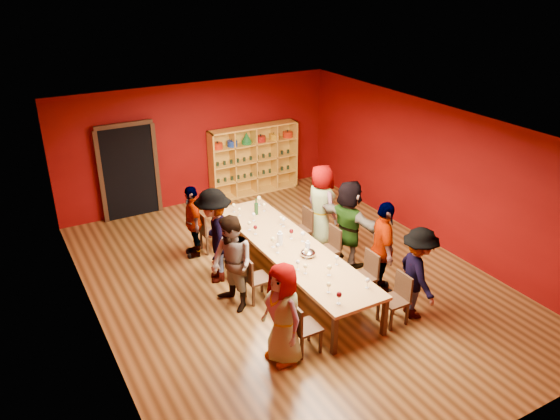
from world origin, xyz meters
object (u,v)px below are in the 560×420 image
object	(u,v)px
chair_person_left_0	(301,325)
spittoon_bowl	(308,253)
person_right_1	(383,249)
chair_person_right_3	(303,226)
chair_person_right_0	(398,296)
chair_person_right_1	(366,273)
tasting_table	(291,249)
chair_person_left_2	(253,277)
person_left_0	(283,314)
person_right_2	(349,223)
person_left_2	(232,264)
person_left_4	(193,221)
chair_person_right_2	(330,246)
wine_bottle	(256,208)
shelving_unit	(253,157)
person_left_3	(214,236)
person_right_3	(321,205)
person_right_0	(418,273)
chair_person_left_4	(208,230)
chair_person_left_3	(230,252)

from	to	relation	value
chair_person_left_0	spittoon_bowl	distance (m)	1.74
person_right_1	chair_person_right_3	xyz separation A→B (m)	(-0.34, 2.16, -0.40)
chair_person_right_0	chair_person_right_1	world-z (taller)	same
tasting_table	chair_person_left_2	world-z (taller)	chair_person_left_2
chair_person_left_0	chair_person_left_2	bearing A→B (deg)	90.00
person_left_0	person_right_2	distance (m)	3.20
person_right_2	person_right_1	bearing A→B (deg)	163.56
chair_person_right_3	spittoon_bowl	world-z (taller)	spittoon_bowl
person_left_2	person_right_1	bearing A→B (deg)	62.04
chair_person_left_0	person_left_4	size ratio (longest dim) A/B	0.58
chair_person_right_2	wine_bottle	xyz separation A→B (m)	(-0.83, 1.55, 0.39)
person_left_0	person_right_1	xyz separation A→B (m)	(2.48, 0.75, 0.07)
wine_bottle	shelving_unit	bearing A→B (deg)	64.38
chair_person_left_2	chair_person_right_0	distance (m)	2.51
person_left_2	person_left_3	xyz separation A→B (m)	(0.11, 1.01, 0.06)
chair_person_right_3	chair_person_right_2	bearing A→B (deg)	-90.00
chair_person_left_0	chair_person_right_1	world-z (taller)	same
chair_person_right_2	spittoon_bowl	distance (m)	1.03
person_left_2	person_right_3	distance (m)	2.95
person_right_1	chair_person_right_3	size ratio (longest dim) A/B	2.02
tasting_table	person_left_0	distance (m)	2.25
person_left_2	person_right_0	bearing A→B (deg)	47.60
chair_person_left_2	chair_person_right_2	xyz separation A→B (m)	(1.82, 0.27, 0.00)
person_left_4	person_right_3	size ratio (longest dim) A/B	0.86
tasting_table	chair_person_left_2	bearing A→B (deg)	-164.95
tasting_table	person_right_1	world-z (taller)	person_right_1
chair_person_right_0	person_right_1	size ratio (longest dim) A/B	0.49
chair_person_left_4	person_right_0	size ratio (longest dim) A/B	0.54
wine_bottle	person_left_4	bearing A→B (deg)	166.85
person_right_3	person_right_1	bearing A→B (deg)	173.19
chair_person_left_0	chair_person_right_1	xyz separation A→B (m)	(1.82, 0.75, 0.00)
person_left_0	chair_person_left_3	size ratio (longest dim) A/B	1.86
person_left_4	chair_person_right_2	size ratio (longest dim) A/B	1.72
chair_person_left_2	person_right_0	world-z (taller)	person_right_0
tasting_table	person_left_0	bearing A→B (deg)	-123.33
person_left_4	chair_person_left_2	bearing A→B (deg)	19.17
tasting_table	person_right_2	world-z (taller)	person_right_2
chair_person_left_0	wine_bottle	world-z (taller)	wine_bottle
wine_bottle	chair_person_left_4	bearing A→B (deg)	163.03
wine_bottle	chair_person_left_3	bearing A→B (deg)	-140.73
person_right_1	spittoon_bowl	xyz separation A→B (m)	(-1.17, 0.65, -0.08)
chair_person_left_0	person_right_3	bearing A→B (deg)	52.22
shelving_unit	person_left_0	world-z (taller)	shelving_unit
chair_person_left_3	chair_person_right_2	world-z (taller)	same
person_right_1	spittoon_bowl	size ratio (longest dim) A/B	6.48
tasting_table	person_right_0	xyz separation A→B (m)	(1.30, -1.98, 0.12)
person_right_3	chair_person_right_1	bearing A→B (deg)	164.44
chair_person_left_0	chair_person_right_0	xyz separation A→B (m)	(1.82, -0.10, 0.00)
chair_person_right_2	person_right_2	distance (m)	0.58
chair_person_right_0	spittoon_bowl	size ratio (longest dim) A/B	3.21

